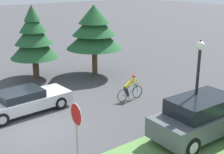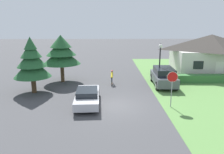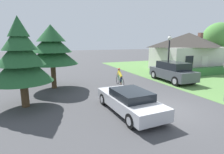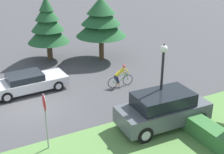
{
  "view_description": "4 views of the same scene",
  "coord_description": "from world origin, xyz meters",
  "px_view_note": "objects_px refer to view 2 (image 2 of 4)",
  "views": [
    {
      "loc": [
        12.61,
        -5.17,
        6.69
      ],
      "look_at": [
        -0.26,
        4.78,
        1.53
      ],
      "focal_mm": 50.0,
      "sensor_mm": 36.0,
      "label": 1
    },
    {
      "loc": [
        -0.34,
        -15.77,
        6.25
      ],
      "look_at": [
        -0.07,
        4.5,
        1.16
      ],
      "focal_mm": 35.0,
      "sensor_mm": 36.0,
      "label": 2
    },
    {
      "loc": [
        -6.19,
        -7.36,
        3.69
      ],
      "look_at": [
        -1.44,
        4.36,
        1.13
      ],
      "focal_mm": 28.0,
      "sensor_mm": 36.0,
      "label": 3
    },
    {
      "loc": [
        16.21,
        -3.23,
        8.63
      ],
      "look_at": [
        0.19,
        5.19,
        0.89
      ],
      "focal_mm": 50.0,
      "sensor_mm": 36.0,
      "label": 4
    }
  ],
  "objects_px": {
    "cyclist": "(112,78)",
    "stop_sign": "(172,82)",
    "parked_suv_right": "(164,77)",
    "conifer_tall_near": "(32,62)",
    "cottage_house": "(210,54)",
    "sedan_left_lane": "(87,96)",
    "conifer_tall_far": "(61,52)",
    "street_lamp": "(160,57)"
  },
  "relations": [
    {
      "from": "cyclist",
      "to": "stop_sign",
      "type": "distance_m",
      "value": 7.71
    },
    {
      "from": "parked_suv_right",
      "to": "conifer_tall_near",
      "type": "bearing_deg",
      "value": 101.61
    },
    {
      "from": "conifer_tall_near",
      "to": "cottage_house",
      "type": "bearing_deg",
      "value": 20.39
    },
    {
      "from": "conifer_tall_near",
      "to": "cyclist",
      "type": "bearing_deg",
      "value": 19.31
    },
    {
      "from": "cottage_house",
      "to": "sedan_left_lane",
      "type": "bearing_deg",
      "value": -142.62
    },
    {
      "from": "sedan_left_lane",
      "to": "conifer_tall_near",
      "type": "relative_size",
      "value": 0.94
    },
    {
      "from": "cottage_house",
      "to": "conifer_tall_near",
      "type": "relative_size",
      "value": 1.84
    },
    {
      "from": "parked_suv_right",
      "to": "conifer_tall_far",
      "type": "distance_m",
      "value": 10.91
    },
    {
      "from": "parked_suv_right",
      "to": "street_lamp",
      "type": "bearing_deg",
      "value": 74.94
    },
    {
      "from": "sedan_left_lane",
      "to": "street_lamp",
      "type": "relative_size",
      "value": 1.12
    },
    {
      "from": "sedan_left_lane",
      "to": "street_lamp",
      "type": "distance_m",
      "value": 8.85
    },
    {
      "from": "conifer_tall_near",
      "to": "parked_suv_right",
      "type": "bearing_deg",
      "value": 9.48
    },
    {
      "from": "stop_sign",
      "to": "street_lamp",
      "type": "xyz_separation_m",
      "value": [
        0.39,
        5.91,
        0.97
      ]
    },
    {
      "from": "conifer_tall_near",
      "to": "conifer_tall_far",
      "type": "height_order",
      "value": "conifer_tall_near"
    },
    {
      "from": "cyclist",
      "to": "parked_suv_right",
      "type": "bearing_deg",
      "value": -91.58
    },
    {
      "from": "sedan_left_lane",
      "to": "cyclist",
      "type": "distance_m",
      "value": 5.86
    },
    {
      "from": "cyclist",
      "to": "street_lamp",
      "type": "distance_m",
      "value": 5.28
    },
    {
      "from": "cyclist",
      "to": "stop_sign",
      "type": "xyz_separation_m",
      "value": [
        4.39,
        -6.21,
        1.27
      ]
    },
    {
      "from": "cottage_house",
      "to": "stop_sign",
      "type": "height_order",
      "value": "cottage_house"
    },
    {
      "from": "stop_sign",
      "to": "street_lamp",
      "type": "relative_size",
      "value": 0.64
    },
    {
      "from": "cottage_house",
      "to": "parked_suv_right",
      "type": "bearing_deg",
      "value": -141.87
    },
    {
      "from": "cyclist",
      "to": "parked_suv_right",
      "type": "height_order",
      "value": "parked_suv_right"
    },
    {
      "from": "parked_suv_right",
      "to": "stop_sign",
      "type": "relative_size",
      "value": 1.74
    },
    {
      "from": "stop_sign",
      "to": "conifer_tall_near",
      "type": "bearing_deg",
      "value": -13.12
    },
    {
      "from": "cyclist",
      "to": "conifer_tall_near",
      "type": "bearing_deg",
      "value": 112.54
    },
    {
      "from": "stop_sign",
      "to": "conifer_tall_near",
      "type": "distance_m",
      "value": 12.15
    },
    {
      "from": "conifer_tall_near",
      "to": "conifer_tall_far",
      "type": "xyz_separation_m",
      "value": [
        1.85,
        3.73,
        0.4
      ]
    },
    {
      "from": "sedan_left_lane",
      "to": "cyclist",
      "type": "height_order",
      "value": "cyclist"
    },
    {
      "from": "stop_sign",
      "to": "street_lamp",
      "type": "bearing_deg",
      "value": -89.09
    },
    {
      "from": "cottage_house",
      "to": "street_lamp",
      "type": "distance_m",
      "value": 8.8
    },
    {
      "from": "street_lamp",
      "to": "stop_sign",
      "type": "bearing_deg",
      "value": -93.77
    },
    {
      "from": "stop_sign",
      "to": "sedan_left_lane",
      "type": "bearing_deg",
      "value": -1.61
    },
    {
      "from": "street_lamp",
      "to": "conifer_tall_far",
      "type": "relative_size",
      "value": 0.85
    },
    {
      "from": "sedan_left_lane",
      "to": "stop_sign",
      "type": "height_order",
      "value": "stop_sign"
    },
    {
      "from": "conifer_tall_far",
      "to": "sedan_left_lane",
      "type": "bearing_deg",
      "value": -63.75
    },
    {
      "from": "street_lamp",
      "to": "conifer_tall_near",
      "type": "bearing_deg",
      "value": -169.53
    },
    {
      "from": "street_lamp",
      "to": "conifer_tall_near",
      "type": "xyz_separation_m",
      "value": [
        -11.93,
        -2.2,
        -0.1
      ]
    },
    {
      "from": "parked_suv_right",
      "to": "conifer_tall_far",
      "type": "height_order",
      "value": "conifer_tall_far"
    },
    {
      "from": "conifer_tall_near",
      "to": "conifer_tall_far",
      "type": "distance_m",
      "value": 4.18
    },
    {
      "from": "parked_suv_right",
      "to": "stop_sign",
      "type": "height_order",
      "value": "stop_sign"
    },
    {
      "from": "sedan_left_lane",
      "to": "stop_sign",
      "type": "bearing_deg",
      "value": -98.87
    },
    {
      "from": "stop_sign",
      "to": "conifer_tall_near",
      "type": "xyz_separation_m",
      "value": [
        -11.54,
        3.71,
        0.87
      ]
    }
  ]
}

